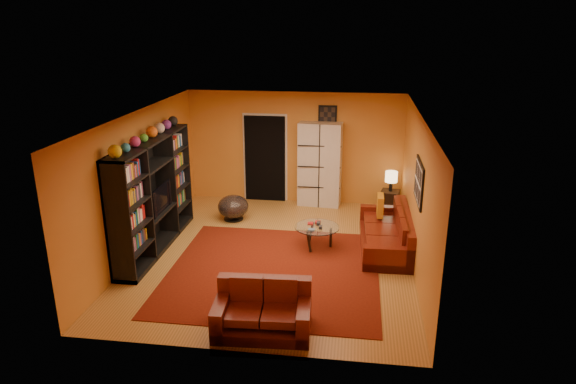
# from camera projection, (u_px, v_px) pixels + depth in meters

# --- Properties ---
(floor) EXTENTS (6.00, 6.00, 0.00)m
(floor) POSITION_uv_depth(u_px,v_px,m) (274.00, 254.00, 9.57)
(floor) COLOR olive
(floor) RESTS_ON ground
(ceiling) EXTENTS (6.00, 6.00, 0.00)m
(ceiling) POSITION_uv_depth(u_px,v_px,m) (273.00, 115.00, 8.74)
(ceiling) COLOR white
(ceiling) RESTS_ON wall_back
(wall_back) EXTENTS (6.00, 0.00, 6.00)m
(wall_back) POSITION_uv_depth(u_px,v_px,m) (295.00, 148.00, 11.97)
(wall_back) COLOR #C87A2C
(wall_back) RESTS_ON floor
(wall_front) EXTENTS (6.00, 0.00, 6.00)m
(wall_front) POSITION_uv_depth(u_px,v_px,m) (235.00, 262.00, 6.34)
(wall_front) COLOR #C87A2C
(wall_front) RESTS_ON floor
(wall_left) EXTENTS (0.00, 6.00, 6.00)m
(wall_left) POSITION_uv_depth(u_px,v_px,m) (141.00, 182.00, 9.48)
(wall_left) COLOR #C87A2C
(wall_left) RESTS_ON floor
(wall_right) EXTENTS (0.00, 6.00, 6.00)m
(wall_right) POSITION_uv_depth(u_px,v_px,m) (417.00, 194.00, 8.83)
(wall_right) COLOR #C87A2C
(wall_right) RESTS_ON floor
(rug) EXTENTS (3.60, 3.60, 0.01)m
(rug) POSITION_uv_depth(u_px,v_px,m) (274.00, 271.00, 8.90)
(rug) COLOR #501209
(rug) RESTS_ON floor
(doorway) EXTENTS (0.95, 0.10, 2.04)m
(doorway) POSITION_uv_depth(u_px,v_px,m) (265.00, 159.00, 12.11)
(doorway) COLOR black
(doorway) RESTS_ON floor
(wall_art_right) EXTENTS (0.03, 1.00, 0.70)m
(wall_art_right) POSITION_uv_depth(u_px,v_px,m) (419.00, 182.00, 8.46)
(wall_art_right) COLOR black
(wall_art_right) RESTS_ON wall_right
(wall_art_back) EXTENTS (0.42, 0.03, 0.52)m
(wall_art_back) POSITION_uv_depth(u_px,v_px,m) (328.00, 117.00, 11.61)
(wall_art_back) COLOR black
(wall_art_back) RESTS_ON wall_back
(entertainment_unit) EXTENTS (0.45, 3.00, 2.10)m
(entertainment_unit) POSITION_uv_depth(u_px,v_px,m) (153.00, 195.00, 9.53)
(entertainment_unit) COLOR black
(entertainment_unit) RESTS_ON floor
(tv) EXTENTS (0.86, 0.11, 0.50)m
(tv) POSITION_uv_depth(u_px,v_px,m) (157.00, 198.00, 9.59)
(tv) COLOR black
(tv) RESTS_ON entertainment_unit
(sofa) EXTENTS (0.97, 2.24, 0.85)m
(sofa) POSITION_uv_depth(u_px,v_px,m) (390.00, 234.00, 9.75)
(sofa) COLOR #51120A
(sofa) RESTS_ON rug
(loveseat) EXTENTS (1.38, 0.88, 0.85)m
(loveseat) POSITION_uv_depth(u_px,v_px,m) (263.00, 310.00, 7.17)
(loveseat) COLOR #51120A
(loveseat) RESTS_ON rug
(throw_pillow) EXTENTS (0.12, 0.42, 0.42)m
(throw_pillow) POSITION_uv_depth(u_px,v_px,m) (380.00, 205.00, 10.22)
(throw_pillow) COLOR orange
(throw_pillow) RESTS_ON sofa
(coffee_table) EXTENTS (0.85, 0.85, 0.42)m
(coffee_table) POSITION_uv_depth(u_px,v_px,m) (317.00, 229.00, 9.70)
(coffee_table) COLOR silver
(coffee_table) RESTS_ON floor
(storage_cabinet) EXTENTS (1.01, 0.51, 1.95)m
(storage_cabinet) POSITION_uv_depth(u_px,v_px,m) (320.00, 165.00, 11.81)
(storage_cabinet) COLOR beige
(storage_cabinet) RESTS_ON floor
(bowl_chair) EXTENTS (0.66, 0.66, 0.54)m
(bowl_chair) POSITION_uv_depth(u_px,v_px,m) (233.00, 207.00, 11.11)
(bowl_chair) COLOR black
(bowl_chair) RESTS_ON floor
(side_table) EXTENTS (0.46, 0.46, 0.50)m
(side_table) POSITION_uv_depth(u_px,v_px,m) (390.00, 201.00, 11.56)
(side_table) COLOR black
(side_table) RESTS_ON floor
(table_lamp) EXTENTS (0.27, 0.27, 0.45)m
(table_lamp) POSITION_uv_depth(u_px,v_px,m) (391.00, 177.00, 11.38)
(table_lamp) COLOR black
(table_lamp) RESTS_ON side_table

